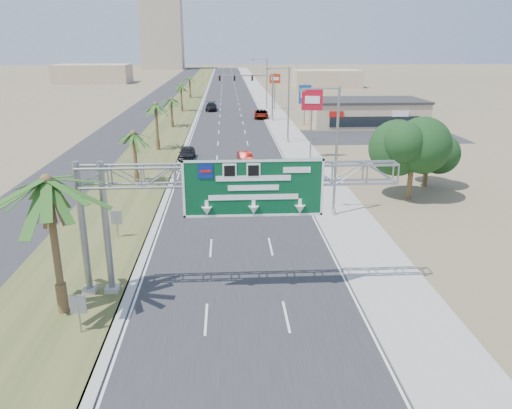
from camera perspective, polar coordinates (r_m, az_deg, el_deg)
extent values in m
cube|color=#28282B|center=(125.53, -3.08, 12.07)|extent=(12.00, 300.00, 0.02)
cube|color=#9E9B93|center=(125.86, 0.88, 12.13)|extent=(4.00, 300.00, 0.10)
cube|color=#3A4D22|center=(125.85, -7.74, 11.98)|extent=(7.00, 300.00, 0.12)
cube|color=#28282B|center=(126.56, -10.97, 11.83)|extent=(8.00, 300.00, 0.02)
cylinder|color=gray|center=(27.31, -16.72, -2.83)|extent=(0.36, 0.36, 7.40)
cylinder|color=gray|center=(27.62, -19.15, -2.84)|extent=(0.36, 0.36, 7.40)
cube|color=#9E9B93|center=(28.70, -16.09, -9.37)|extent=(0.70, 0.70, 0.40)
cube|color=#9E9B93|center=(28.99, -18.43, -9.32)|extent=(0.70, 0.70, 0.40)
cube|color=#074423|center=(25.40, -0.30, 1.88)|extent=(7.20, 0.12, 3.00)
cube|color=navy|center=(25.07, -5.79, 3.81)|extent=(0.75, 0.03, 0.75)
cone|color=white|center=(25.67, -0.29, -0.64)|extent=(0.56, 0.56, 0.45)
cylinder|color=brown|center=(26.15, -21.91, -4.81)|extent=(0.36, 0.36, 7.00)
cylinder|color=brown|center=(27.24, -21.26, -9.99)|extent=(0.54, 0.54, 1.68)
cylinder|color=brown|center=(48.80, -13.63, 5.04)|extent=(0.36, 0.36, 5.00)
cylinder|color=brown|center=(49.25, -13.46, 2.88)|extent=(0.54, 0.54, 1.20)
cylinder|color=brown|center=(64.25, -11.26, 8.61)|extent=(0.36, 0.36, 5.80)
cylinder|color=brown|center=(64.64, -11.14, 6.69)|extent=(0.54, 0.54, 1.39)
cylinder|color=brown|center=(82.02, -9.61, 10.24)|extent=(0.36, 0.36, 4.50)
cylinder|color=brown|center=(82.27, -9.55, 9.06)|extent=(0.54, 0.54, 1.08)
cylinder|color=brown|center=(100.76, -8.52, 11.91)|extent=(0.36, 0.36, 5.20)
cylinder|color=brown|center=(100.99, -8.46, 10.80)|extent=(0.54, 0.54, 1.25)
cylinder|color=brown|center=(125.60, -7.56, 13.05)|extent=(0.36, 0.36, 4.80)
cylinder|color=brown|center=(125.77, -7.52, 12.22)|extent=(0.54, 0.54, 1.15)
cylinder|color=gray|center=(38.62, 9.15, 5.76)|extent=(0.20, 0.20, 10.00)
cylinder|color=gray|center=(37.62, 7.39, 13.00)|extent=(2.80, 0.12, 0.12)
cube|color=slate|center=(37.40, 5.22, 12.89)|extent=(0.50, 0.22, 0.18)
cylinder|color=#9E9B93|center=(39.89, 8.82, -0.92)|extent=(0.44, 0.44, 0.50)
cylinder|color=gray|center=(67.84, 3.73, 11.19)|extent=(0.20, 0.20, 10.00)
cylinder|color=gray|center=(67.27, 2.59, 15.30)|extent=(2.80, 0.12, 0.12)
cube|color=slate|center=(67.15, 1.36, 15.22)|extent=(0.50, 0.22, 0.18)
cylinder|color=#9E9B93|center=(68.57, 3.65, 7.25)|extent=(0.44, 0.44, 0.50)
cylinder|color=gray|center=(103.49, 1.25, 13.59)|extent=(0.20, 0.20, 10.00)
cylinder|color=gray|center=(103.12, 0.46, 16.28)|extent=(2.80, 0.12, 0.12)
cube|color=slate|center=(103.04, -0.35, 16.22)|extent=(0.50, 0.22, 0.18)
cylinder|color=#9E9B93|center=(103.97, 1.23, 10.98)|extent=(0.44, 0.44, 0.50)
cylinder|color=gray|center=(87.68, 1.90, 12.12)|extent=(0.28, 0.28, 8.00)
cylinder|color=gray|center=(87.06, -1.46, 14.52)|extent=(10.00, 0.18, 0.18)
cube|color=black|center=(86.95, -0.44, 14.26)|extent=(0.32, 0.18, 0.95)
cube|color=black|center=(86.85, -2.48, 14.24)|extent=(0.32, 0.18, 0.95)
cube|color=black|center=(86.84, -4.18, 14.21)|extent=(0.32, 0.18, 0.95)
sphere|color=red|center=(86.81, -0.43, 14.45)|extent=(0.22, 0.22, 0.22)
imported|color=black|center=(87.42, 1.92, 14.08)|extent=(0.16, 0.16, 0.60)
cylinder|color=#9E9B93|center=(88.14, 1.87, 9.73)|extent=(0.56, 0.56, 0.60)
cube|color=tan|center=(84.73, 12.44, 10.14)|extent=(18.00, 10.00, 4.00)
cylinder|color=brown|center=(45.19, 17.22, 2.99)|extent=(0.44, 0.44, 3.90)
sphere|color=#123315|center=(44.62, 17.53, 6.21)|extent=(4.50, 4.50, 4.50)
cylinder|color=brown|center=(49.96, 18.87, 3.86)|extent=(0.44, 0.44, 3.30)
sphere|color=#123315|center=(49.50, 19.13, 6.33)|extent=(3.50, 3.50, 3.50)
cylinder|color=gray|center=(25.13, -19.51, -12.08)|extent=(0.08, 0.08, 1.80)
cube|color=slate|center=(24.80, -19.69, -10.68)|extent=(0.75, 0.06, 0.95)
cylinder|color=gray|center=(35.86, -15.58, -2.49)|extent=(0.08, 0.08, 1.80)
cube|color=slate|center=(35.63, -15.67, -1.43)|extent=(0.75, 0.06, 0.95)
cube|color=#B8A98B|center=(266.71, -10.69, 18.73)|extent=(20.00, 16.00, 35.00)
cube|color=tan|center=(180.62, -18.12, 14.02)|extent=(24.00, 14.00, 6.00)
cube|color=tan|center=(158.23, 8.07, 14.07)|extent=(20.00, 12.00, 5.00)
imported|color=black|center=(59.10, -7.92, 5.84)|extent=(1.92, 4.40, 1.48)
imported|color=maroon|center=(56.35, -1.22, 5.34)|extent=(1.93, 4.19, 1.33)
imported|color=gray|center=(91.20, 0.61, 10.29)|extent=(2.77, 5.43, 1.47)
imported|color=black|center=(101.81, -5.14, 11.06)|extent=(2.22, 5.38, 1.56)
cylinder|color=gray|center=(58.71, 6.34, 9.18)|extent=(0.20, 0.20, 8.24)
cube|color=#B40E22|center=(58.36, 6.43, 11.82)|extent=(2.41, 0.77, 2.40)
cube|color=white|center=(58.18, 6.46, 11.80)|extent=(1.65, 0.37, 0.84)
cylinder|color=gray|center=(83.49, 5.58, 11.29)|extent=(0.20, 0.20, 6.69)
cube|color=#0F458F|center=(83.31, 5.62, 12.41)|extent=(2.01, 0.38, 3.00)
cube|color=white|center=(83.13, 5.64, 12.40)|extent=(1.40, 0.10, 1.05)
cylinder|color=gray|center=(102.51, 2.16, 12.78)|extent=(0.20, 0.20, 7.27)
cube|color=#B72D0E|center=(102.31, 2.17, 14.19)|extent=(2.22, 0.50, 1.80)
cube|color=white|center=(102.13, 2.18, 14.18)|extent=(1.54, 0.18, 0.63)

